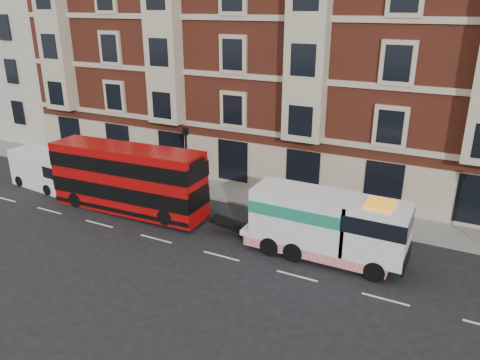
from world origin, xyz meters
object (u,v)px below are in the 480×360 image
at_px(box_van, 43,170).
at_px(pedestrian, 96,161).
at_px(double_decker_bus, 127,178).
at_px(tow_truck, 323,225).

xyz_separation_m(box_van, pedestrian, (1.63, 3.33, -0.12)).
height_order(double_decker_bus, pedestrian, double_decker_bus).
bearing_deg(tow_truck, pedestrian, 167.91).
height_order(double_decker_bus, box_van, double_decker_bus).
bearing_deg(box_van, tow_truck, 3.78).
bearing_deg(double_decker_bus, pedestrian, 147.84).
relative_size(double_decker_bus, pedestrian, 5.30).
bearing_deg(double_decker_bus, box_van, 175.70).
xyz_separation_m(tow_truck, pedestrian, (-18.28, 3.92, -0.67)).
relative_size(double_decker_bus, box_van, 2.03).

